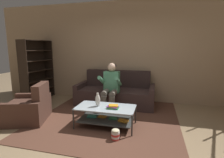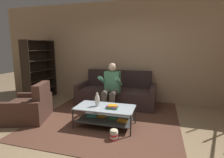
{
  "view_description": "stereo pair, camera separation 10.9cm",
  "coord_description": "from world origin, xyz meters",
  "px_view_note": "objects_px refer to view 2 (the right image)",
  "views": [
    {
      "loc": [
        0.86,
        -2.7,
        1.57
      ],
      "look_at": [
        -0.06,
        0.94,
        0.9
      ],
      "focal_mm": 28.0,
      "sensor_mm": 36.0,
      "label": 1
    },
    {
      "loc": [
        0.96,
        -2.67,
        1.57
      ],
      "look_at": [
        -0.06,
        0.94,
        0.9
      ],
      "focal_mm": 28.0,
      "sensor_mm": 36.0,
      "label": 2
    }
  ],
  "objects_px": {
    "coffee_table": "(105,113)",
    "bookshelf": "(38,75)",
    "armchair": "(30,108)",
    "person_seated_center": "(111,85)",
    "book_stack": "(112,107)",
    "vase": "(97,100)",
    "couch": "(116,94)",
    "popcorn_tub": "(114,134)"
  },
  "relations": [
    {
      "from": "vase",
      "to": "popcorn_tub",
      "type": "relative_size",
      "value": 1.4
    },
    {
      "from": "couch",
      "to": "coffee_table",
      "type": "height_order",
      "value": "couch"
    },
    {
      "from": "couch",
      "to": "coffee_table",
      "type": "xyz_separation_m",
      "value": [
        0.13,
        -1.41,
        -0.04
      ]
    },
    {
      "from": "couch",
      "to": "bookshelf",
      "type": "distance_m",
      "value": 2.51
    },
    {
      "from": "person_seated_center",
      "to": "bookshelf",
      "type": "relative_size",
      "value": 0.67
    },
    {
      "from": "vase",
      "to": "book_stack",
      "type": "bearing_deg",
      "value": -8.37
    },
    {
      "from": "person_seated_center",
      "to": "book_stack",
      "type": "height_order",
      "value": "person_seated_center"
    },
    {
      "from": "coffee_table",
      "to": "book_stack",
      "type": "height_order",
      "value": "book_stack"
    },
    {
      "from": "coffee_table",
      "to": "person_seated_center",
      "type": "bearing_deg",
      "value": 98.53
    },
    {
      "from": "person_seated_center",
      "to": "armchair",
      "type": "bearing_deg",
      "value": -147.15
    },
    {
      "from": "coffee_table",
      "to": "book_stack",
      "type": "distance_m",
      "value": 0.24
    },
    {
      "from": "book_stack",
      "to": "popcorn_tub",
      "type": "bearing_deg",
      "value": -70.68
    },
    {
      "from": "person_seated_center",
      "to": "armchair",
      "type": "relative_size",
      "value": 1.12
    },
    {
      "from": "armchair",
      "to": "popcorn_tub",
      "type": "relative_size",
      "value": 5.43
    },
    {
      "from": "armchair",
      "to": "person_seated_center",
      "type": "bearing_deg",
      "value": 32.85
    },
    {
      "from": "coffee_table",
      "to": "vase",
      "type": "xyz_separation_m",
      "value": [
        -0.17,
        -0.0,
        0.27
      ]
    },
    {
      "from": "couch",
      "to": "popcorn_tub",
      "type": "relative_size",
      "value": 10.8
    },
    {
      "from": "popcorn_tub",
      "to": "bookshelf",
      "type": "bearing_deg",
      "value": 148.43
    },
    {
      "from": "person_seated_center",
      "to": "book_stack",
      "type": "bearing_deg",
      "value": -72.7
    },
    {
      "from": "book_stack",
      "to": "bookshelf",
      "type": "xyz_separation_m",
      "value": [
        -2.77,
        1.37,
        0.29
      ]
    },
    {
      "from": "person_seated_center",
      "to": "vase",
      "type": "distance_m",
      "value": 0.9
    },
    {
      "from": "coffee_table",
      "to": "vase",
      "type": "height_order",
      "value": "vase"
    },
    {
      "from": "popcorn_tub",
      "to": "person_seated_center",
      "type": "bearing_deg",
      "value": 107.93
    },
    {
      "from": "bookshelf",
      "to": "armchair",
      "type": "distance_m",
      "value": 1.76
    },
    {
      "from": "vase",
      "to": "popcorn_tub",
      "type": "height_order",
      "value": "vase"
    },
    {
      "from": "bookshelf",
      "to": "popcorn_tub",
      "type": "height_order",
      "value": "bookshelf"
    },
    {
      "from": "armchair",
      "to": "book_stack",
      "type": "bearing_deg",
      "value": 2.41
    },
    {
      "from": "popcorn_tub",
      "to": "vase",
      "type": "bearing_deg",
      "value": 135.32
    },
    {
      "from": "coffee_table",
      "to": "armchair",
      "type": "relative_size",
      "value": 1.09
    },
    {
      "from": "book_stack",
      "to": "armchair",
      "type": "bearing_deg",
      "value": -177.59
    },
    {
      "from": "coffee_table",
      "to": "armchair",
      "type": "bearing_deg",
      "value": -175.72
    },
    {
      "from": "person_seated_center",
      "to": "armchair",
      "type": "xyz_separation_m",
      "value": [
        -1.58,
        -1.02,
        -0.39
      ]
    },
    {
      "from": "couch",
      "to": "vase",
      "type": "distance_m",
      "value": 1.43
    },
    {
      "from": "coffee_table",
      "to": "bookshelf",
      "type": "relative_size",
      "value": 0.65
    },
    {
      "from": "person_seated_center",
      "to": "vase",
      "type": "height_order",
      "value": "person_seated_center"
    },
    {
      "from": "coffee_table",
      "to": "book_stack",
      "type": "bearing_deg",
      "value": -17.2
    },
    {
      "from": "coffee_table",
      "to": "bookshelf",
      "type": "height_order",
      "value": "bookshelf"
    },
    {
      "from": "couch",
      "to": "armchair",
      "type": "relative_size",
      "value": 1.99
    },
    {
      "from": "couch",
      "to": "bookshelf",
      "type": "relative_size",
      "value": 1.18
    },
    {
      "from": "couch",
      "to": "book_stack",
      "type": "xyz_separation_m",
      "value": [
        0.29,
        -1.46,
        0.14
      ]
    },
    {
      "from": "person_seated_center",
      "to": "book_stack",
      "type": "distance_m",
      "value": 1.01
    },
    {
      "from": "coffee_table",
      "to": "popcorn_tub",
      "type": "height_order",
      "value": "coffee_table"
    }
  ]
}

